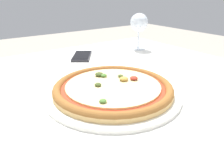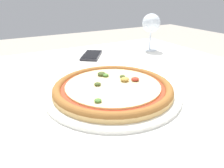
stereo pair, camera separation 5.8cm
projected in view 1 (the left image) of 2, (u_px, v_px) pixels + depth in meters
The scene contains 4 objects.
dining_table at pixel (102, 126), 0.60m from camera, with size 1.22×1.11×0.76m.
pizza_plate at pixel (112, 88), 0.59m from camera, with size 0.36×0.36×0.04m.
wine_glass_far_left at pixel (139, 23), 1.00m from camera, with size 0.08×0.08×0.17m.
cell_phone at pixel (82, 56), 0.92m from camera, with size 0.14×0.16×0.01m.
Camera 1 is at (-0.27, -0.43, 1.02)m, focal length 35.00 mm.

